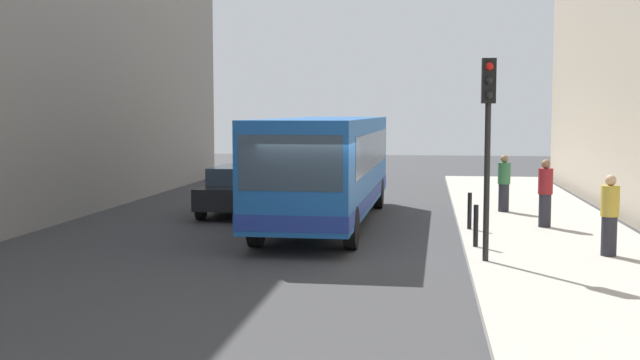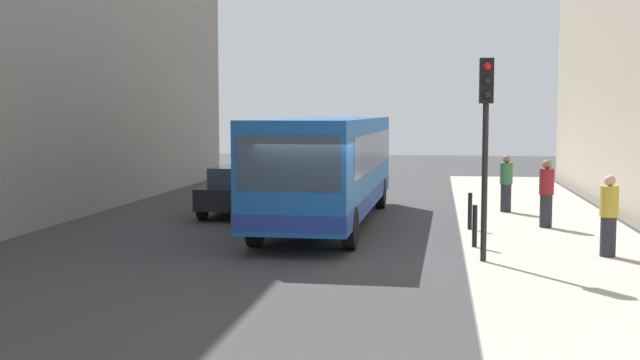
% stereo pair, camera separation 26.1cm
% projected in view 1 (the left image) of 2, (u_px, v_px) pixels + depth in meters
% --- Properties ---
extents(ground_plane, '(80.00, 80.00, 0.00)m').
position_uv_depth(ground_plane, '(321.00, 254.00, 17.54)').
color(ground_plane, '#38383A').
extents(sidewalk, '(4.40, 40.00, 0.15)m').
position_uv_depth(sidewalk, '(569.00, 257.00, 16.80)').
color(sidewalk, '#ADA89E').
rests_on(sidewalk, ground).
extents(bus, '(2.72, 11.06, 3.00)m').
position_uv_depth(bus, '(328.00, 163.00, 22.06)').
color(bus, '#19519E').
rests_on(bus, ground).
extents(car_beside_bus, '(1.87, 4.40, 1.48)m').
position_uv_depth(car_beside_bus, '(240.00, 189.00, 24.38)').
color(car_beside_bus, black).
rests_on(car_beside_bus, ground).
extents(traffic_light, '(0.28, 0.33, 4.10)m').
position_uv_depth(traffic_light, '(488.00, 121.00, 15.68)').
color(traffic_light, black).
rests_on(traffic_light, sidewalk).
extents(bollard_near, '(0.11, 0.11, 0.95)m').
position_uv_depth(bollard_near, '(476.00, 226.00, 17.57)').
color(bollard_near, black).
rests_on(bollard_near, sidewalk).
extents(bollard_mid, '(0.11, 0.11, 0.95)m').
position_uv_depth(bollard_mid, '(470.00, 211.00, 20.19)').
color(bollard_mid, black).
rests_on(bollard_mid, sidewalk).
extents(pedestrian_near_signal, '(0.38, 0.38, 1.72)m').
position_uv_depth(pedestrian_near_signal, '(610.00, 215.00, 16.43)').
color(pedestrian_near_signal, '#26262D').
rests_on(pedestrian_near_signal, sidewalk).
extents(pedestrian_mid_sidewalk, '(0.38, 0.38, 1.79)m').
position_uv_depth(pedestrian_mid_sidewalk, '(545.00, 193.00, 20.53)').
color(pedestrian_mid_sidewalk, '#26262D').
rests_on(pedestrian_mid_sidewalk, sidewalk).
extents(pedestrian_far_sidewalk, '(0.38, 0.38, 1.72)m').
position_uv_depth(pedestrian_far_sidewalk, '(504.00, 183.00, 23.70)').
color(pedestrian_far_sidewalk, '#26262D').
rests_on(pedestrian_far_sidewalk, sidewalk).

